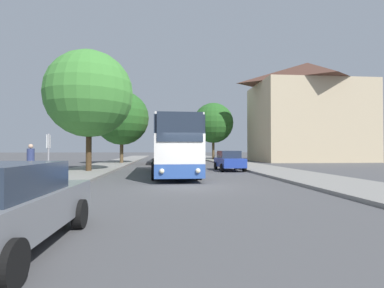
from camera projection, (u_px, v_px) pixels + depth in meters
name	position (u px, v px, depth m)	size (l,w,h in m)	color
ground_plane	(191.00, 186.00, 13.84)	(300.00, 300.00, 0.00)	#4C4C4F
sidewalk_left	(33.00, 186.00, 13.21)	(4.00, 120.00, 0.15)	gray
sidewalk_right	(335.00, 183.00, 14.47)	(4.00, 120.00, 0.15)	gray
building_right_background	(308.00, 112.00, 42.39)	(14.63, 10.53, 14.02)	#C6B28E
bus_front	(173.00, 147.00, 19.90)	(3.02, 11.37, 3.53)	#2D519E
bus_middle	(170.00, 148.00, 34.94)	(2.99, 10.97, 3.40)	gray
bus_rear	(169.00, 149.00, 47.88)	(3.04, 11.04, 3.18)	silver
parked_car_right_near	(229.00, 160.00, 23.80)	(1.97, 4.14, 1.58)	#233D9E
bus_stop_sign	(48.00, 153.00, 13.32)	(0.08, 0.45, 2.25)	gray
pedestrian_waiting_far	(31.00, 161.00, 15.32)	(0.36, 0.36, 1.82)	#23232D
tree_left_near	(89.00, 94.00, 21.71)	(6.29, 6.29, 8.71)	#47331E
tree_left_far	(122.00, 118.00, 34.55)	(6.22, 6.22, 8.27)	brown
tree_right_near	(213.00, 123.00, 47.29)	(6.33, 6.33, 8.88)	brown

